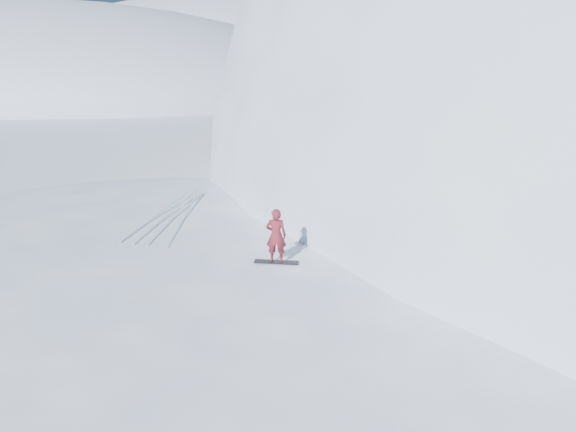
% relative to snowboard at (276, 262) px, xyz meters
% --- Properties ---
extents(ground, '(400.00, 400.00, 0.00)m').
position_rel_snowboard_xyz_m(ground, '(-3.42, -2.74, -2.41)').
color(ground, white).
rests_on(ground, ground).
extents(near_ridge, '(36.00, 28.00, 4.80)m').
position_rel_snowboard_xyz_m(near_ridge, '(-2.42, 0.26, -2.41)').
color(near_ridge, white).
rests_on(near_ridge, ground).
extents(peak_shoulder, '(28.00, 24.00, 18.00)m').
position_rel_snowboard_xyz_m(peak_shoulder, '(6.58, 17.26, -2.41)').
color(peak_shoulder, white).
rests_on(peak_shoulder, ground).
extents(far_ridge_a, '(120.00, 70.00, 28.00)m').
position_rel_snowboard_xyz_m(far_ridge_a, '(-73.42, 57.26, -2.41)').
color(far_ridge_a, white).
rests_on(far_ridge_a, ground).
extents(far_ridge_c, '(140.00, 90.00, 36.00)m').
position_rel_snowboard_xyz_m(far_ridge_c, '(-43.42, 107.26, -2.41)').
color(far_ridge_c, white).
rests_on(far_ridge_c, ground).
extents(wind_bumps, '(16.00, 14.40, 1.00)m').
position_rel_snowboard_xyz_m(wind_bumps, '(-3.98, -0.62, -2.41)').
color(wind_bumps, white).
rests_on(wind_bumps, ground).
extents(snowboard, '(1.32, 0.56, 0.02)m').
position_rel_snowboard_xyz_m(snowboard, '(0.00, 0.00, 0.00)').
color(snowboard, black).
rests_on(snowboard, near_ridge).
extents(snowboarder, '(0.68, 0.53, 1.64)m').
position_rel_snowboard_xyz_m(snowboarder, '(0.00, 0.00, 0.83)').
color(snowboarder, maroon).
rests_on(snowboarder, snowboard).
extents(board_tracks, '(2.52, 5.96, 0.04)m').
position_rel_snowboard_xyz_m(board_tracks, '(-5.14, 2.65, 0.01)').
color(board_tracks, silver).
rests_on(board_tracks, ground).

